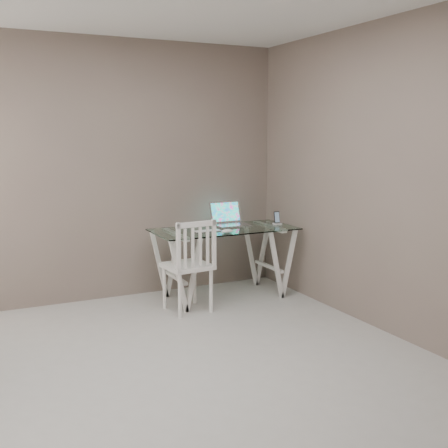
# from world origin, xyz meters

# --- Properties ---
(room) EXTENTS (4.50, 4.52, 2.71)m
(room) POSITION_xyz_m (-0.06, 0.02, 1.72)
(room) COLOR #AAA8A3
(room) RESTS_ON ground
(desk) EXTENTS (1.50, 0.70, 0.75)m
(desk) POSITION_xyz_m (1.18, 1.71, 0.38)
(desk) COLOR silver
(desk) RESTS_ON ground
(chair) EXTENTS (0.46, 0.46, 0.92)m
(chair) POSITION_xyz_m (0.66, 1.40, 0.51)
(chair) COLOR white
(chair) RESTS_ON ground
(laptop) EXTENTS (0.36, 0.33, 0.25)m
(laptop) POSITION_xyz_m (1.33, 1.91, 0.81)
(laptop) COLOR #B5B5BA
(laptop) RESTS_ON desk
(keyboard) EXTENTS (0.28, 0.12, 0.01)m
(keyboard) POSITION_xyz_m (0.94, 1.64, 0.75)
(keyboard) COLOR silver
(keyboard) RESTS_ON desk
(mouse) EXTENTS (0.12, 0.07, 0.04)m
(mouse) POSITION_xyz_m (1.09, 1.47, 0.77)
(mouse) COLOR white
(mouse) RESTS_ON desk
(phone_dock) EXTENTS (0.08, 0.08, 0.14)m
(phone_dock) POSITION_xyz_m (1.82, 1.70, 0.79)
(phone_dock) COLOR white
(phone_dock) RESTS_ON desk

